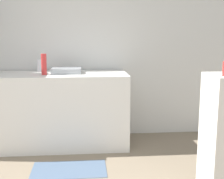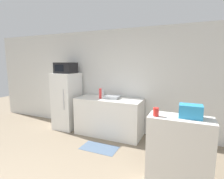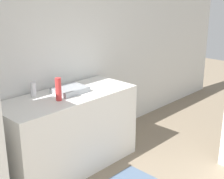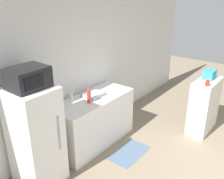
{
  "view_description": "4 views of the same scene",
  "coord_description": "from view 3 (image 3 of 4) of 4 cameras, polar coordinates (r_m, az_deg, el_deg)",
  "views": [
    {
      "loc": [
        0.37,
        -1.12,
        1.42
      ],
      "look_at": [
        0.62,
        1.77,
        0.88
      ],
      "focal_mm": 50.0,
      "sensor_mm": 36.0,
      "label": 1
    },
    {
      "loc": [
        1.81,
        -1.1,
        1.77
      ],
      "look_at": [
        0.36,
        2.22,
        1.22
      ],
      "focal_mm": 28.0,
      "sensor_mm": 36.0,
      "label": 2
    },
    {
      "loc": [
        -1.97,
        0.03,
        2.03
      ],
      "look_at": [
        0.28,
        2.18,
        1.04
      ],
      "focal_mm": 50.0,
      "sensor_mm": 36.0,
      "label": 3
    },
    {
      "loc": [
        -2.9,
        -0.06,
        2.72
      ],
      "look_at": [
        -0.02,
        2.18,
        1.23
      ],
      "focal_mm": 40.0,
      "sensor_mm": 36.0,
      "label": 4
    }
  ],
  "objects": [
    {
      "name": "wall_back",
      "position": [
        3.71,
        -13.1,
        5.87
      ],
      "size": [
        8.0,
        0.06,
        2.6
      ],
      "primitive_type": "cube",
      "color": "silver",
      "rests_on": "ground_plane"
    },
    {
      "name": "counter",
      "position": [
        3.71,
        -7.78,
        -7.59
      ],
      "size": [
        1.62,
        0.67,
        0.91
      ],
      "primitive_type": "cube",
      "color": "silver",
      "rests_on": "ground_plane"
    },
    {
      "name": "sink_basin",
      "position": [
        3.6,
        -7.69,
        -0.06
      ],
      "size": [
        0.36,
        0.3,
        0.06
      ],
      "primitive_type": "cube",
      "color": "#9EA3A8",
      "rests_on": "counter"
    },
    {
      "name": "bottle_tall",
      "position": [
        3.33,
        -9.78,
        0.05
      ],
      "size": [
        0.06,
        0.06,
        0.25
      ],
      "primitive_type": "cylinder",
      "color": "red",
      "rests_on": "counter"
    },
    {
      "name": "bottle_short",
      "position": [
        3.55,
        -14.19,
        0.05
      ],
      "size": [
        0.06,
        0.06,
        0.15
      ],
      "primitive_type": "cylinder",
      "color": "silver",
      "rests_on": "counter"
    }
  ]
}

